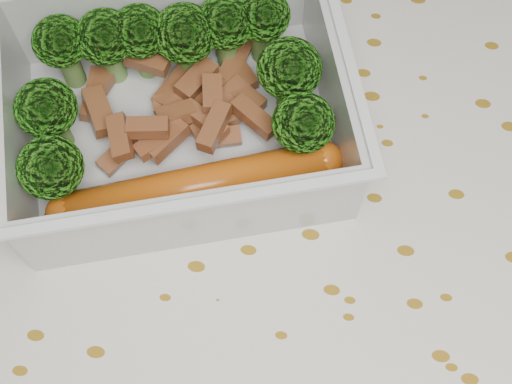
# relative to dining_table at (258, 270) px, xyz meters

# --- Properties ---
(dining_table) EXTENTS (1.40, 0.90, 0.75)m
(dining_table) POSITION_rel_dining_table_xyz_m (0.00, 0.00, 0.00)
(dining_table) COLOR brown
(dining_table) RESTS_ON ground
(tablecloth) EXTENTS (1.46, 0.96, 0.19)m
(tablecloth) POSITION_rel_dining_table_xyz_m (0.00, 0.00, 0.05)
(tablecloth) COLOR silver
(tablecloth) RESTS_ON dining_table
(lunch_container) EXTENTS (0.22, 0.19, 0.06)m
(lunch_container) POSITION_rel_dining_table_xyz_m (-0.05, 0.05, 0.11)
(lunch_container) COLOR silver
(lunch_container) RESTS_ON tablecloth
(broccoli_florets) EXTENTS (0.17, 0.14, 0.05)m
(broccoli_florets) POSITION_rel_dining_table_xyz_m (-0.06, 0.07, 0.13)
(broccoli_florets) COLOR #608C3F
(broccoli_florets) RESTS_ON lunch_container
(meat_pile) EXTENTS (0.12, 0.10, 0.03)m
(meat_pile) POSITION_rel_dining_table_xyz_m (-0.05, 0.06, 0.10)
(meat_pile) COLOR brown
(meat_pile) RESTS_ON lunch_container
(sausage) EXTENTS (0.15, 0.07, 0.02)m
(sausage) POSITION_rel_dining_table_xyz_m (-0.03, 0.01, 0.11)
(sausage) COLOR #C15510
(sausage) RESTS_ON lunch_container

